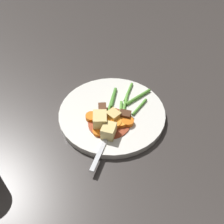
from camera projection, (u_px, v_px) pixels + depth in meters
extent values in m
plane|color=#383330|center=(112.00, 116.00, 0.76)|extent=(3.00, 3.00, 0.00)
cylinder|color=white|center=(112.00, 114.00, 0.75)|extent=(0.26, 0.26, 0.02)
cylinder|color=#93381E|center=(109.00, 123.00, 0.72)|extent=(0.10, 0.10, 0.00)
cylinder|color=orange|center=(107.00, 121.00, 0.72)|extent=(0.04, 0.04, 0.01)
cylinder|color=orange|center=(121.00, 122.00, 0.72)|extent=(0.04, 0.04, 0.01)
cylinder|color=orange|center=(91.00, 117.00, 0.73)|extent=(0.04, 0.04, 0.01)
cylinder|color=orange|center=(103.00, 116.00, 0.73)|extent=(0.05, 0.05, 0.01)
cylinder|color=orange|center=(106.00, 128.00, 0.70)|extent=(0.05, 0.05, 0.01)
cylinder|color=orange|center=(114.00, 123.00, 0.71)|extent=(0.04, 0.04, 0.01)
cylinder|color=orange|center=(128.00, 122.00, 0.72)|extent=(0.04, 0.04, 0.01)
cylinder|color=orange|center=(98.00, 131.00, 0.70)|extent=(0.04, 0.04, 0.01)
cube|color=#E5CC7A|center=(101.00, 121.00, 0.70)|extent=(0.05, 0.05, 0.04)
cube|color=#DBBC6B|center=(113.00, 116.00, 0.72)|extent=(0.03, 0.03, 0.02)
cube|color=#E5CC7A|center=(109.00, 131.00, 0.69)|extent=(0.04, 0.04, 0.03)
cube|color=#56331E|center=(102.00, 109.00, 0.74)|extent=(0.03, 0.03, 0.02)
cube|color=#4C2B19|center=(124.00, 116.00, 0.73)|extent=(0.03, 0.03, 0.02)
cylinder|color=#66AD42|center=(121.00, 109.00, 0.75)|extent=(0.05, 0.03, 0.01)
cylinder|color=#599E38|center=(111.00, 103.00, 0.76)|extent=(0.07, 0.03, 0.01)
cylinder|color=#599E38|center=(138.00, 97.00, 0.78)|extent=(0.08, 0.03, 0.01)
cylinder|color=#599E38|center=(139.00, 107.00, 0.75)|extent=(0.07, 0.01, 0.01)
cylinder|color=#4C8E33|center=(113.00, 97.00, 0.78)|extent=(0.07, 0.03, 0.01)
cylinder|color=#599E38|center=(128.00, 92.00, 0.79)|extent=(0.07, 0.02, 0.01)
cylinder|color=#66AD42|center=(125.00, 103.00, 0.76)|extent=(0.06, 0.03, 0.01)
cube|color=silver|center=(101.00, 150.00, 0.66)|extent=(0.11, 0.04, 0.00)
cube|color=silver|center=(111.00, 128.00, 0.71)|extent=(0.02, 0.03, 0.00)
cylinder|color=silver|center=(118.00, 121.00, 0.72)|extent=(0.04, 0.01, 0.00)
cylinder|color=silver|center=(116.00, 120.00, 0.73)|extent=(0.04, 0.01, 0.00)
cylinder|color=silver|center=(113.00, 119.00, 0.73)|extent=(0.04, 0.01, 0.00)
cylinder|color=silver|center=(111.00, 119.00, 0.73)|extent=(0.04, 0.01, 0.00)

